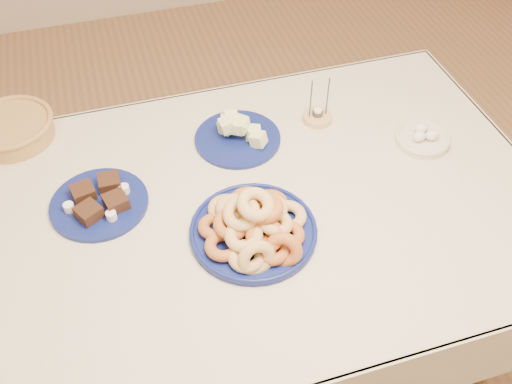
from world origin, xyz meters
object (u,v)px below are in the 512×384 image
at_px(wicker_basket, 11,128).
at_px(brownie_plate, 99,202).
at_px(candle_holder, 317,117).
at_px(melon_plate, 238,133).
at_px(egg_bowl, 423,138).
at_px(dining_table, 251,228).
at_px(donut_platter, 254,226).

bearing_deg(wicker_basket, brownie_plate, -58.61).
relative_size(brownie_plate, candle_holder, 2.22).
relative_size(melon_plate, candle_holder, 1.86).
distance_m(wicker_basket, candle_holder, 0.96).
xyz_separation_m(wicker_basket, egg_bowl, (1.21, -0.40, -0.02)).
distance_m(dining_table, candle_holder, 0.44).
xyz_separation_m(melon_plate, candle_holder, (0.27, 0.02, -0.01)).
xyz_separation_m(melon_plate, egg_bowl, (0.55, -0.18, -0.01)).
relative_size(dining_table, brownie_plate, 4.82).
distance_m(melon_plate, brownie_plate, 0.47).
bearing_deg(wicker_basket, egg_bowl, -18.09).
xyz_separation_m(donut_platter, candle_holder, (0.34, 0.40, -0.02)).
bearing_deg(brownie_plate, melon_plate, 19.10).
relative_size(dining_table, candle_holder, 10.69).
distance_m(melon_plate, egg_bowl, 0.57).
bearing_deg(melon_plate, wicker_basket, 162.12).
bearing_deg(candle_holder, dining_table, -137.15).
height_order(brownie_plate, wicker_basket, wicker_basket).
xyz_separation_m(dining_table, candle_holder, (0.31, 0.29, 0.12)).
distance_m(wicker_basket, egg_bowl, 1.28).
xyz_separation_m(dining_table, donut_platter, (-0.02, -0.11, 0.14)).
height_order(dining_table, melon_plate, melon_plate).
bearing_deg(brownie_plate, egg_bowl, -1.57).
relative_size(donut_platter, melon_plate, 1.25).
bearing_deg(brownie_plate, dining_table, -16.39).
xyz_separation_m(wicker_basket, candle_holder, (0.94, -0.20, -0.02)).
distance_m(melon_plate, candle_holder, 0.27).
relative_size(donut_platter, egg_bowl, 2.07).
distance_m(brownie_plate, candle_holder, 0.74).
distance_m(dining_table, donut_platter, 0.19).
height_order(donut_platter, egg_bowl, donut_platter).
height_order(dining_table, candle_holder, candle_holder).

